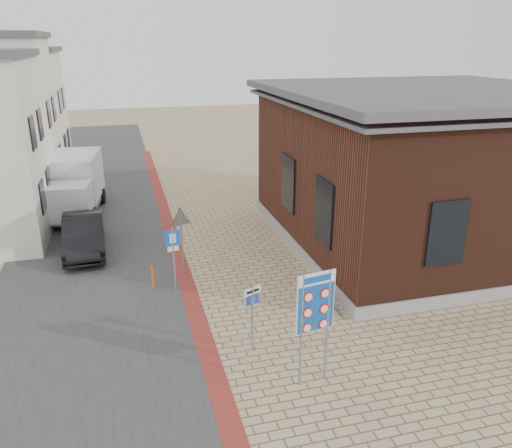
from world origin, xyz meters
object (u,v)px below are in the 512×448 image
box_truck (74,185)px  essen_sign (252,307)px  sedan (84,234)px  parking_sign (173,250)px  bollard (153,278)px  border_sign (316,304)px

box_truck → essen_sign: (5.79, -14.60, -0.12)m
sedan → parking_sign: (3.35, -4.95, 0.91)m
box_truck → bollard: (3.24, -9.90, -1.11)m
border_sign → essen_sign: size_ratio=1.46×
box_truck → parking_sign: size_ratio=2.40×
box_truck → sedan: bearing=-77.3°
border_sign → bollard: 7.73m
essen_sign → parking_sign: parking_sign is taller
sedan → box_truck: (-0.65, 5.45, 0.78)m
border_sign → bollard: bearing=110.0°
essen_sign → bollard: size_ratio=2.42×
essen_sign → sedan: bearing=96.5°
border_sign → parking_sign: (-2.98, 6.00, -0.64)m
sedan → parking_sign: size_ratio=1.91×
parking_sign → sedan: bearing=111.7°
essen_sign → box_truck: bearing=88.8°
sedan → essen_sign: 10.52m
box_truck → bollard: bearing=-66.0°
border_sign → essen_sign: 2.33m
box_truck → parking_sign: (4.01, -10.40, 0.13)m
border_sign → parking_sign: 6.73m
parking_sign → bollard: bearing=134.3°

